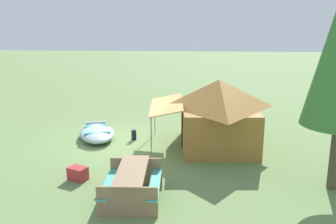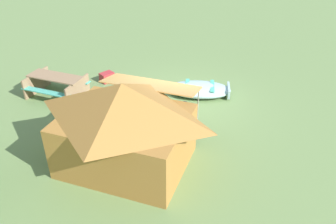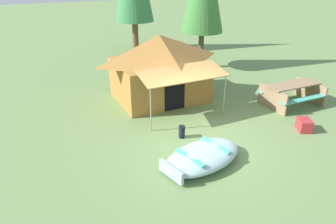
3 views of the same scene
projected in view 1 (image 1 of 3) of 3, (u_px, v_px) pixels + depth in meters
The scene contains 6 objects.
ground_plane at pixel (123, 143), 13.71m from camera, with size 80.00×80.00×0.00m, color #69864C.
beached_rowboat at pixel (97, 133), 14.14m from camera, with size 2.57×1.90×0.41m.
canvas_cabin_tent at pixel (218, 112), 13.05m from camera, with size 3.56×3.90×2.41m.
picnic_table at pixel (132, 181), 9.33m from camera, with size 2.04×1.48×0.79m.
cooler_box at pixel (78, 173), 10.51m from camera, with size 0.51×0.36×0.37m, color #B12D31.
fuel_can at pixel (134, 135), 13.98m from camera, with size 0.19×0.19×0.38m, color black.
Camera 1 is at (12.88, 2.55, 4.43)m, focal length 39.78 mm.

